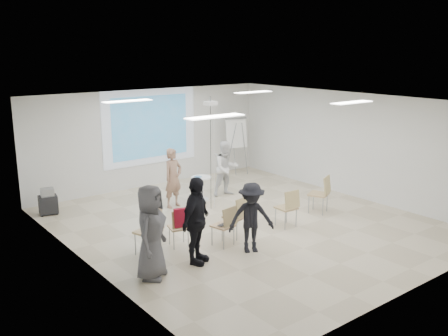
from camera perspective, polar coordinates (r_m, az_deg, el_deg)
floor at (r=12.40m, az=2.29°, el=-6.54°), size 8.00×9.00×0.10m
ceiling at (r=11.70m, az=2.43°, el=7.86°), size 8.00×9.00×0.10m
wall_back at (r=15.63m, az=-8.49°, el=3.44°), size 8.00×0.10×3.00m
wall_left at (r=9.92m, az=-15.85°, el=-2.84°), size 0.10×9.00×3.00m
wall_right at (r=14.84m, az=14.40°, el=2.62°), size 0.10×9.00×3.00m
projection_halo at (r=15.52m, az=-8.41°, el=4.68°), size 3.20×0.01×2.30m
projection_image at (r=15.51m, az=-8.38°, el=4.68°), size 2.60×0.01×1.90m
pedestal_table at (r=14.08m, az=-2.60°, el=-2.17°), size 0.72×0.72×0.71m
player_left at (r=13.44m, az=-5.84°, el=-0.69°), size 0.75×0.58×1.83m
player_right at (r=14.44m, az=0.26°, el=0.28°), size 0.96×0.82×1.78m
controller_left at (r=13.67m, az=-5.79°, el=0.80°), size 0.06×0.12×0.04m
controller_right at (r=14.46m, az=-0.91°, el=1.56°), size 0.05×0.11×0.04m
chair_far_left at (r=10.47m, az=-8.38°, el=-6.84°), size 0.60×0.62×0.99m
chair_left_mid at (r=10.82m, az=-5.10°, el=-6.51°), size 0.50×0.52×0.86m
chair_left_inner at (r=10.83m, az=0.19°, el=-6.30°), size 0.50×0.53×0.90m
chair_center at (r=11.30m, az=1.63°, el=-5.24°), size 0.55×0.57×0.96m
chair_right_inner at (r=12.04m, az=7.38°, el=-4.24°), size 0.46×0.50×0.93m
chair_right_far at (r=13.20m, az=11.11°, el=-2.62°), size 0.63×0.65×1.00m
red_jacket at (r=10.64m, az=-4.60°, el=-5.63°), size 0.44×0.20×0.41m
laptop at (r=10.91m, az=-0.18°, el=-6.42°), size 0.37×0.30×0.03m
audience_left at (r=9.86m, az=-3.21°, el=-5.35°), size 1.38×1.21×2.04m
audience_mid at (r=10.46m, az=3.14°, el=-5.17°), size 1.26×1.03×1.71m
audience_outer at (r=9.34m, az=-8.38°, el=-6.63°), size 1.17×1.13×2.02m
flipchart_easel at (r=16.58m, az=1.42°, el=4.01°), size 0.83×0.65×1.97m
av_cart at (r=13.72m, az=-19.47°, el=-3.71°), size 0.52×0.45×0.69m
ceiling_projector at (r=12.97m, az=-1.54°, el=6.83°), size 0.30×0.25×3.00m
fluor_panel_nw at (r=12.27m, az=-10.97°, el=7.52°), size 1.20×0.30×0.02m
fluor_panel_ne at (r=14.52m, az=3.36°, el=8.65°), size 1.20×0.30×0.02m
fluor_panel_sw at (r=9.31m, az=-1.03°, el=5.89°), size 1.20×0.30×0.02m
fluor_panel_se at (r=12.12m, az=14.41°, el=7.27°), size 1.20×0.30×0.02m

